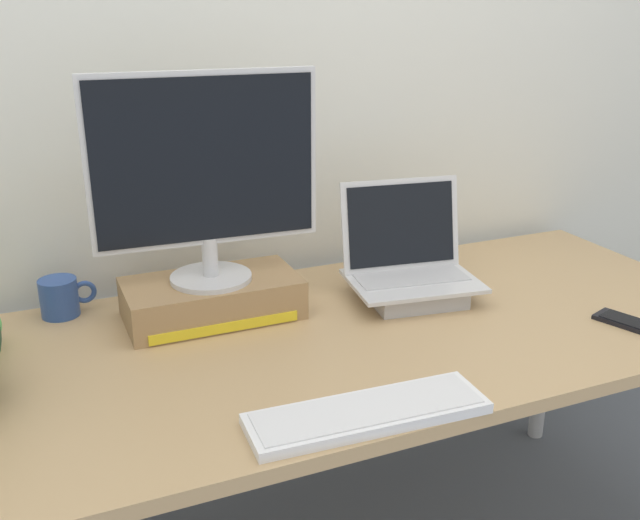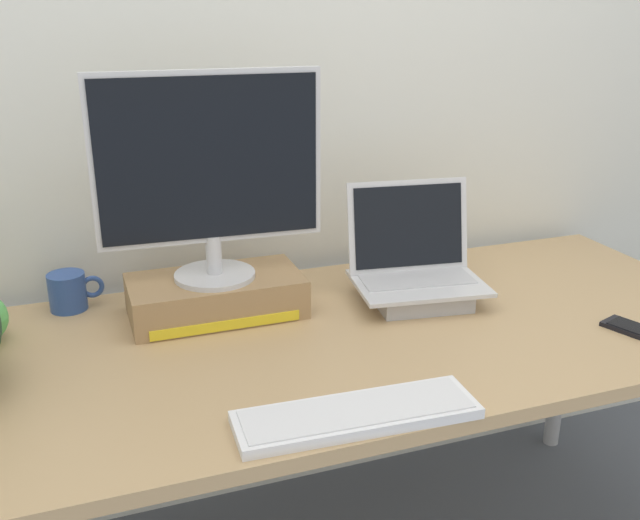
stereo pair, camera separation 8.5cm
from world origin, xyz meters
The scene contains 8 objects.
back_wall centered at (0.00, 0.51, 1.30)m, with size 7.00×0.10×2.60m, color silver.
desk centered at (0.00, 0.00, 0.66)m, with size 2.05×0.82×0.72m.
toner_box_yellow centered at (-0.19, 0.20, 0.77)m, with size 0.40×0.21×0.09m.
desktop_monitor centered at (-0.19, 0.20, 1.06)m, with size 0.51×0.19×0.47m.
open_laptop centered at (0.30, 0.12, 0.78)m, with size 0.34×0.27×0.28m.
external_keyboard centered at (-0.05, -0.34, 0.73)m, with size 0.44×0.15×0.02m.
coffee_mug centered at (-0.51, 0.34, 0.77)m, with size 0.13×0.09×0.09m.
cell_phone centered at (0.67, -0.22, 0.73)m, with size 0.11×0.16×0.01m.
Camera 1 is at (-0.57, -1.33, 1.43)m, focal length 40.50 mm.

